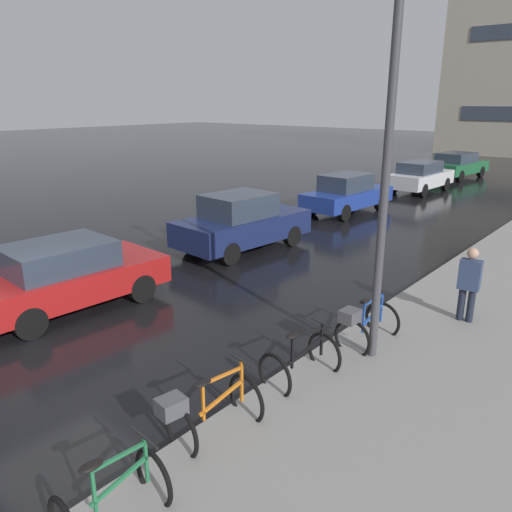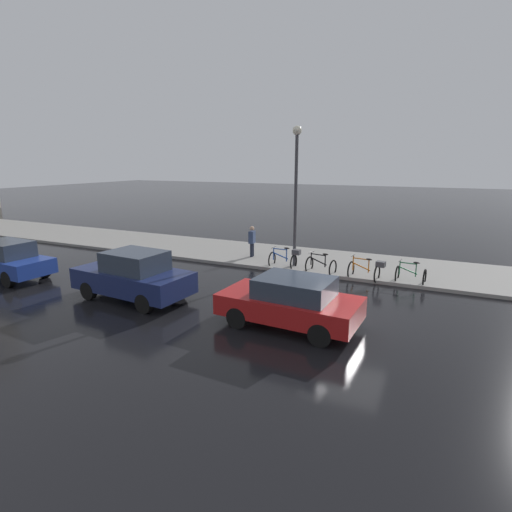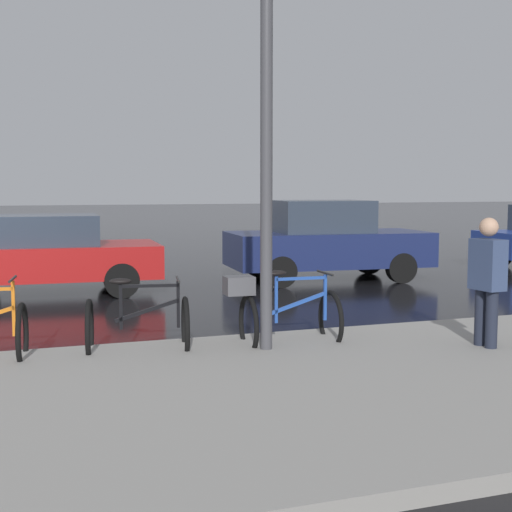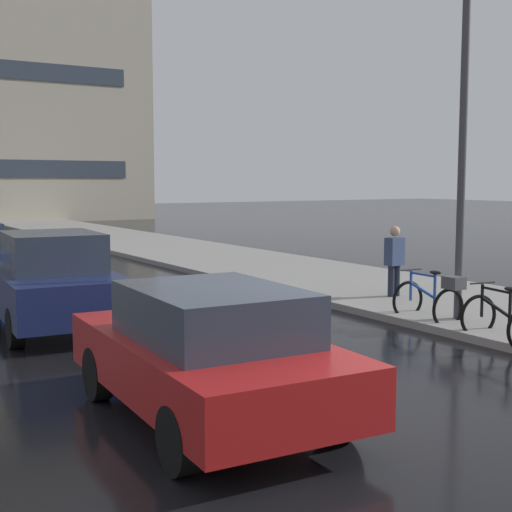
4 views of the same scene
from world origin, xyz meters
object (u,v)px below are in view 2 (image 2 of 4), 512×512
(bicycle_farthest, at_px, (286,258))
(car_blue, at_px, (6,260))
(car_navy, at_px, (134,276))
(bicycle_nearest, at_px, (411,275))
(pedestrian, at_px, (252,241))
(car_red, at_px, (291,301))
(bicycle_second, at_px, (367,269))
(streetlamp, at_px, (296,179))
(bicycle_third, at_px, (321,266))

(bicycle_farthest, relative_size, car_blue, 0.32)
(car_navy, bearing_deg, bicycle_nearest, -55.76)
(pedestrian, bearing_deg, car_red, -146.57)
(bicycle_second, relative_size, streetlamp, 0.24)
(bicycle_second, relative_size, bicycle_third, 1.15)
(car_blue, height_order, pedestrian, pedestrian)
(car_navy, xyz_separation_m, streetlamp, (6.31, -3.69, 3.14))
(car_blue, bearing_deg, bicycle_farthest, -58.22)
(bicycle_nearest, relative_size, streetlamp, 0.18)
(car_red, height_order, pedestrian, pedestrian)
(bicycle_nearest, height_order, car_red, car_red)
(bicycle_third, bearing_deg, pedestrian, 71.78)
(bicycle_third, height_order, bicycle_farthest, bicycle_farthest)
(bicycle_third, relative_size, pedestrian, 0.77)
(bicycle_nearest, height_order, bicycle_second, bicycle_second)
(bicycle_nearest, bearing_deg, pedestrian, 81.30)
(bicycle_third, xyz_separation_m, pedestrian, (1.28, 3.88, 0.53))
(bicycle_farthest, bearing_deg, bicycle_nearest, -90.76)
(streetlamp, bearing_deg, car_blue, 122.39)
(bicycle_nearest, xyz_separation_m, car_red, (-5.83, 2.87, 0.38))
(car_navy, height_order, car_blue, car_navy)
(car_blue, bearing_deg, bicycle_second, -66.74)
(bicycle_nearest, relative_size, car_red, 0.27)
(car_blue, xyz_separation_m, pedestrian, (7.27, -7.81, 0.15))
(car_red, xyz_separation_m, car_blue, (-0.30, 12.41, 0.01))
(bicycle_nearest, relative_size, car_navy, 0.26)
(bicycle_nearest, height_order, car_navy, car_navy)
(bicycle_farthest, xyz_separation_m, streetlamp, (0.33, -0.29, 3.47))
(car_blue, bearing_deg, pedestrian, -47.04)
(car_red, distance_m, car_navy, 5.81)
(bicycle_farthest, bearing_deg, bicycle_third, -96.85)
(car_red, xyz_separation_m, streetlamp, (6.23, 2.12, 3.22))
(bicycle_nearest, distance_m, bicycle_farthest, 5.28)
(bicycle_nearest, bearing_deg, bicycle_farthest, 89.24)
(car_blue, xyz_separation_m, streetlamp, (6.53, -10.29, 3.20))
(car_blue, bearing_deg, car_navy, -88.12)
(bicycle_second, relative_size, car_navy, 0.33)
(car_navy, bearing_deg, streetlamp, -30.33)
(car_navy, distance_m, pedestrian, 7.16)
(car_blue, distance_m, streetlamp, 12.60)
(pedestrian, xyz_separation_m, streetlamp, (-0.74, -2.48, 3.05))
(car_red, distance_m, pedestrian, 8.36)
(bicycle_second, distance_m, bicycle_third, 1.98)
(bicycle_nearest, relative_size, pedestrian, 0.69)
(bicycle_third, xyz_separation_m, streetlamp, (0.53, 1.40, 3.58))
(bicycle_third, height_order, car_navy, car_navy)
(bicycle_farthest, relative_size, car_red, 0.34)
(car_red, xyz_separation_m, car_navy, (-0.08, 5.81, 0.08))
(streetlamp, bearing_deg, bicycle_third, -110.92)
(car_red, bearing_deg, pedestrian, 33.43)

